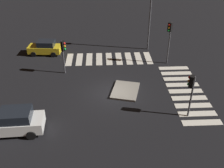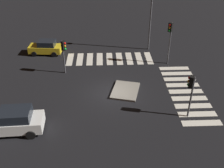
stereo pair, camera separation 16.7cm
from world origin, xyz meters
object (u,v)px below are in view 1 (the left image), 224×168
at_px(traffic_island, 125,91).
at_px(car_white, 14,122).
at_px(traffic_light_east, 170,33).
at_px(traffic_light_north, 64,49).
at_px(traffic_light_south, 191,86).
at_px(street_lamp, 151,7).
at_px(car_yellow, 45,48).

distance_m(traffic_island, car_white, 10.24).
bearing_deg(traffic_light_east, traffic_light_north, -33.09).
height_order(traffic_light_north, traffic_light_east, traffic_light_east).
relative_size(car_white, traffic_light_south, 1.21).
distance_m(traffic_island, traffic_light_east, 8.29).
xyz_separation_m(car_white, street_lamp, (14.74, -12.46, 4.29)).
height_order(traffic_light_east, traffic_light_south, traffic_light_east).
bearing_deg(traffic_light_north, traffic_light_east, 49.62).
bearing_deg(car_yellow, traffic_light_north, 125.62).
xyz_separation_m(traffic_light_east, street_lamp, (4.04, 1.44, 1.65)).
relative_size(traffic_island, car_white, 0.80).
xyz_separation_m(car_yellow, traffic_light_south, (-12.56, -13.50, 2.00)).
bearing_deg(traffic_light_south, traffic_island, -8.21).
distance_m(traffic_light_south, street_lamp, 13.66).
distance_m(traffic_light_north, traffic_light_south, 13.06).
height_order(traffic_light_east, street_lamp, street_lamp).
bearing_deg(traffic_island, car_yellow, 45.41).
relative_size(car_yellow, traffic_light_south, 1.07).
relative_size(traffic_light_north, street_lamp, 0.47).
height_order(car_white, traffic_light_south, traffic_light_south).
distance_m(car_white, car_yellow, 13.89).
xyz_separation_m(traffic_island, traffic_light_north, (3.77, 5.94, 2.65)).
relative_size(traffic_island, street_lamp, 0.47).
bearing_deg(car_white, street_lamp, -132.93).
xyz_separation_m(car_white, traffic_light_south, (1.34, -13.46, 1.88)).
bearing_deg(traffic_light_north, traffic_light_south, 4.96).
distance_m(car_white, traffic_light_north, 9.56).
relative_size(traffic_light_north, traffic_light_south, 0.97).
bearing_deg(traffic_light_east, car_yellow, -54.98).
xyz_separation_m(traffic_island, street_lamp, (9.56, -3.67, 5.15)).
bearing_deg(car_yellow, street_lamp, -170.87).
height_order(traffic_light_north, traffic_light_south, traffic_light_south).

